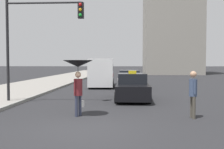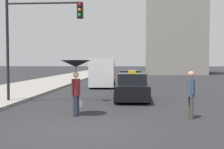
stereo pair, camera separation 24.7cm
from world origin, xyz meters
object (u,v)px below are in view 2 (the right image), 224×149
Objects in this scene: ambulance_van at (103,71)px; pedestrian_man at (191,90)px; pedestrian_with_umbrella at (76,70)px; traffic_light at (38,29)px; taxi at (132,88)px; sedan_red at (130,80)px.

pedestrian_man is at bearing 107.23° from ambulance_van.
pedestrian_with_umbrella is 4.49m from pedestrian_man.
ambulance_van is 1.02× the size of traffic_light.
traffic_light is at bearing -122.24° from pedestrian_man.
taxi is 0.76× the size of ambulance_van.
sedan_red is 10.09m from traffic_light.
sedan_red is 11.62m from pedestrian_with_umbrella.
pedestrian_with_umbrella is 0.41× the size of traffic_light.
sedan_red is at bearing 144.79° from ambulance_van.
ambulance_van is at bearing -72.74° from taxi.
taxi is at bearing 90.79° from sedan_red.
sedan_red is at bearing -176.72° from pedestrian_man.
traffic_light reaches higher than ambulance_van.
pedestrian_with_umbrella is (0.30, -12.92, 0.45)m from ambulance_van.
traffic_light reaches higher than taxi.
taxi is 0.77× the size of traffic_light.
traffic_light reaches higher than pedestrian_with_umbrella.
taxi is at bearing 3.46° from pedestrian_with_umbrella.
traffic_light is (-2.30, -9.89, 2.46)m from ambulance_van.
sedan_red is 11.73m from pedestrian_man.
sedan_red is 2.53× the size of pedestrian_man.
traffic_light is at bearing 19.78° from taxi.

